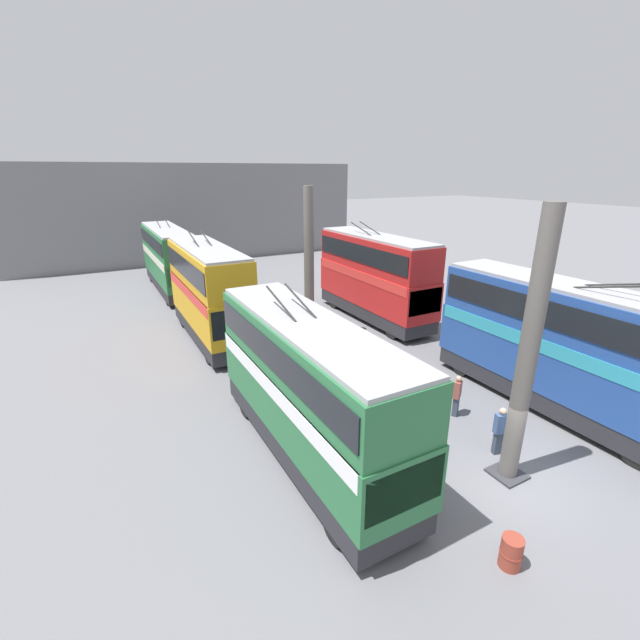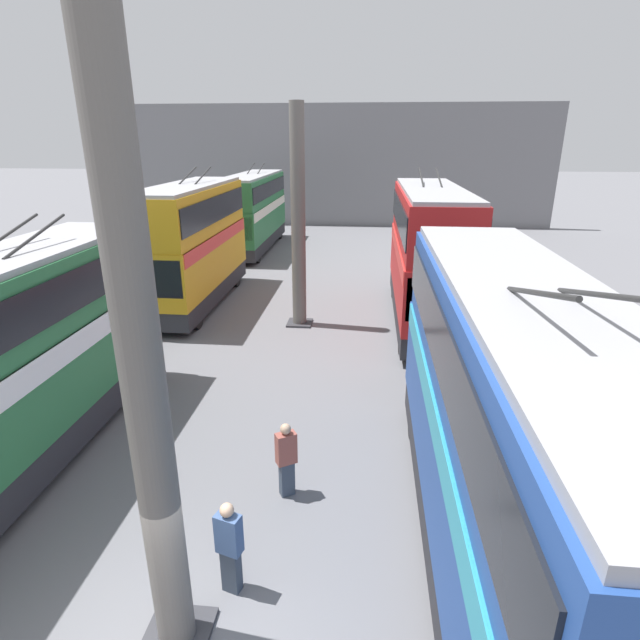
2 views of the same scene
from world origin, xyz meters
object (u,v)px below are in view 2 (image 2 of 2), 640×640
at_px(bus_left_near, 511,419).
at_px(bus_right_far, 253,207).
at_px(bus_right_near, 6,354).
at_px(person_aisle_foreground, 230,545).
at_px(person_aisle_midway, 286,458).
at_px(bus_left_far, 428,248).
at_px(bus_right_mid, 192,238).

height_order(bus_left_near, bus_right_far, bus_left_near).
distance_m(bus_right_near, bus_right_far, 24.36).
distance_m(bus_right_far, person_aisle_foreground, 28.08).
bearing_deg(bus_left_near, person_aisle_foreground, 103.29).
bearing_deg(bus_right_far, person_aisle_midway, -165.86).
relative_size(person_aisle_midway, person_aisle_foreground, 0.98).
distance_m(bus_left_near, bus_left_far, 12.70).
bearing_deg(bus_left_near, person_aisle_midway, 70.20).
distance_m(bus_left_far, person_aisle_foreground, 14.65).
distance_m(bus_left_near, bus_right_mid, 17.47).
distance_m(bus_left_far, bus_right_mid, 10.35).
bearing_deg(bus_right_mid, bus_right_far, 0.00).
xyz_separation_m(bus_right_near, person_aisle_foreground, (-3.06, -5.74, -1.84)).
bearing_deg(bus_right_mid, person_aisle_midway, -153.72).
bearing_deg(person_aisle_foreground, bus_right_mid, -142.45).
bearing_deg(person_aisle_foreground, bus_left_far, 178.75).
height_order(bus_left_far, bus_right_near, bus_left_far).
bearing_deg(bus_left_far, bus_right_mid, 81.98).
relative_size(bus_right_mid, bus_right_far, 0.84).
height_order(bus_left_far, bus_right_mid, bus_left_far).
xyz_separation_m(bus_left_far, bus_right_far, (13.65, 10.25, -0.25)).
xyz_separation_m(bus_left_far, person_aisle_foreground, (-13.77, 4.51, -2.16)).
xyz_separation_m(bus_right_near, bus_right_far, (24.36, -0.00, 0.07)).
distance_m(bus_right_near, person_aisle_midway, 6.58).
bearing_deg(bus_right_far, person_aisle_foreground, -168.17).
bearing_deg(person_aisle_foreground, person_aisle_midway, -175.35).
height_order(person_aisle_midway, person_aisle_foreground, person_aisle_foreground).
distance_m(bus_left_far, bus_right_near, 14.82).
bearing_deg(bus_left_near, bus_right_near, 78.98).
bearing_deg(person_aisle_foreground, bus_left_near, 120.16).
bearing_deg(bus_right_near, bus_right_far, -0.00).
distance_m(bus_left_near, bus_right_far, 28.28).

